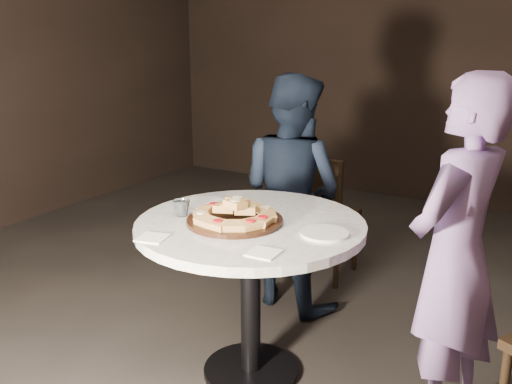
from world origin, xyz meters
TOP-DOWN VIEW (x-y plane):
  - floor at (0.00, 0.00)m, footprint 7.00×7.00m
  - table at (0.02, 0.03)m, footprint 1.27×1.27m
  - serving_board at (-0.03, -0.02)m, footprint 0.51×0.51m
  - focaccia_pile at (-0.03, -0.02)m, footprint 0.40×0.40m
  - plate_left at (-0.31, 0.14)m, footprint 0.24×0.24m
  - plate_right at (0.39, 0.05)m, footprint 0.27×0.27m
  - water_glass at (-0.30, -0.07)m, footprint 0.10×0.10m
  - napkin_near at (-0.22, -0.37)m, footprint 0.15×0.15m
  - napkin_far at (0.27, -0.27)m, footprint 0.13×0.13m
  - chair_far at (-0.19, 1.24)m, footprint 0.42×0.44m
  - diner_navy at (-0.20, 0.85)m, footprint 0.79×0.68m
  - diner_teal at (0.91, 0.21)m, footprint 0.50×0.63m

SIDE VIEW (x-z plane):
  - floor at x=0.00m, z-range 0.00..0.00m
  - chair_far at x=-0.19m, z-range 0.07..0.94m
  - table at x=0.02m, z-range 0.25..1.06m
  - diner_navy at x=-0.20m, z-range 0.00..1.43m
  - diner_teal at x=0.91m, z-range 0.00..1.52m
  - napkin_far at x=0.27m, z-range 0.81..0.81m
  - napkin_near at x=-0.22m, z-range 0.81..0.81m
  - plate_right at x=0.39m, z-range 0.81..0.82m
  - plate_left at x=-0.31m, z-range 0.81..0.82m
  - serving_board at x=-0.03m, z-range 0.81..0.83m
  - water_glass at x=-0.30m, z-range 0.81..0.89m
  - focaccia_pile at x=-0.03m, z-range 0.80..0.91m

